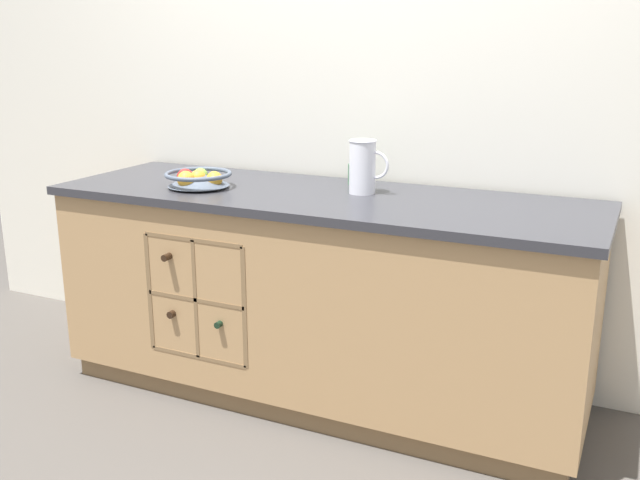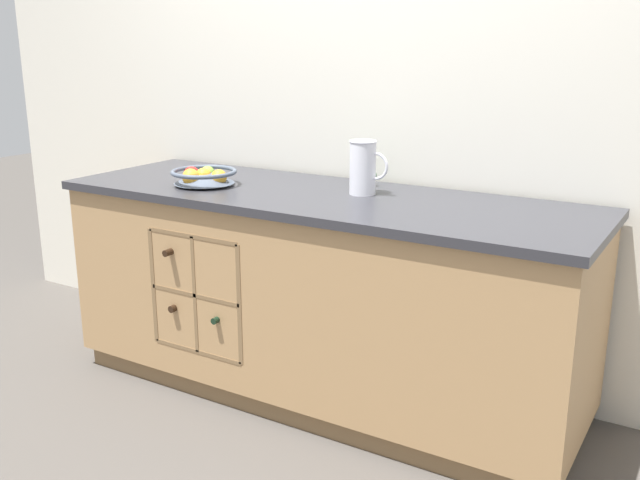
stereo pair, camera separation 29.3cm
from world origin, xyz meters
The scene contains 6 objects.
ground_plane centered at (0.00, 0.00, 0.00)m, with size 14.00×14.00×0.00m, color #4C4742.
back_wall centered at (0.00, 0.41, 1.27)m, with size 4.59×0.06×2.55m, color silver.
kitchen_island centered at (0.00, 0.00, 0.45)m, with size 2.23×0.74×0.88m.
fruit_bowl centered at (-0.52, -0.11, 0.93)m, with size 0.28×0.28×0.08m.
white_pitcher centered at (0.15, 0.08, 1.00)m, with size 0.17×0.11×0.22m.
ceramic_mug centered at (0.06, 0.25, 0.93)m, with size 0.11×0.07×0.09m.
Camera 2 is at (1.46, -2.42, 1.48)m, focal length 40.00 mm.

